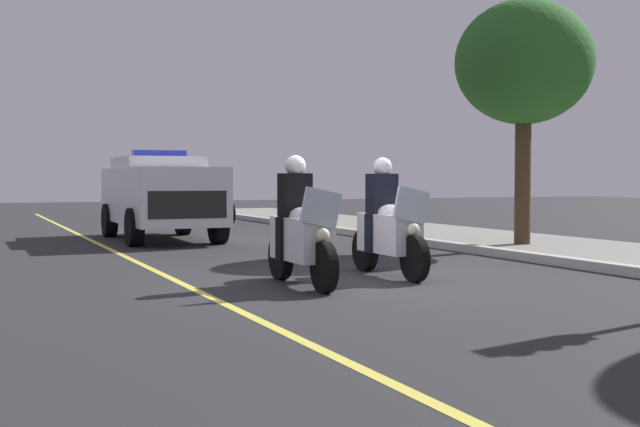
{
  "coord_description": "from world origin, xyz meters",
  "views": [
    {
      "loc": [
        10.21,
        -4.8,
        1.42
      ],
      "look_at": [
        -0.77,
        0.0,
        0.9
      ],
      "focal_mm": 46.24,
      "sensor_mm": 36.0,
      "label": 1
    }
  ],
  "objects_px": {
    "police_motorcycle_lead_left": "(301,233)",
    "tree_mid_block": "(524,64)",
    "cyclist_background": "(226,196)",
    "police_suv": "(160,193)",
    "police_motorcycle_lead_right": "(388,228)"
  },
  "relations": [
    {
      "from": "police_motorcycle_lead_left",
      "to": "cyclist_background",
      "type": "relative_size",
      "value": 1.22
    },
    {
      "from": "police_suv",
      "to": "cyclist_background",
      "type": "bearing_deg",
      "value": 150.43
    },
    {
      "from": "police_suv",
      "to": "police_motorcycle_lead_left",
      "type": "bearing_deg",
      "value": -0.68
    },
    {
      "from": "police_motorcycle_lead_right",
      "to": "tree_mid_block",
      "type": "height_order",
      "value": "tree_mid_block"
    },
    {
      "from": "police_motorcycle_lead_left",
      "to": "police_suv",
      "type": "xyz_separation_m",
      "value": [
        -8.7,
        0.1,
        0.37
      ]
    },
    {
      "from": "cyclist_background",
      "to": "tree_mid_block",
      "type": "relative_size",
      "value": 0.36
    },
    {
      "from": "police_motorcycle_lead_right",
      "to": "tree_mid_block",
      "type": "bearing_deg",
      "value": 122.63
    },
    {
      "from": "police_motorcycle_lead_left",
      "to": "tree_mid_block",
      "type": "relative_size",
      "value": 0.44
    },
    {
      "from": "police_motorcycle_lead_right",
      "to": "cyclist_background",
      "type": "height_order",
      "value": "police_motorcycle_lead_right"
    },
    {
      "from": "police_motorcycle_lead_left",
      "to": "tree_mid_block",
      "type": "bearing_deg",
      "value": 119.17
    },
    {
      "from": "cyclist_background",
      "to": "police_motorcycle_lead_right",
      "type": "bearing_deg",
      "value": -7.77
    },
    {
      "from": "police_motorcycle_lead_left",
      "to": "police_suv",
      "type": "height_order",
      "value": "police_suv"
    },
    {
      "from": "cyclist_background",
      "to": "tree_mid_block",
      "type": "distance_m",
      "value": 11.89
    },
    {
      "from": "police_motorcycle_lead_right",
      "to": "police_motorcycle_lead_left",
      "type": "bearing_deg",
      "value": -72.51
    },
    {
      "from": "police_suv",
      "to": "cyclist_background",
      "type": "relative_size",
      "value": 2.79
    }
  ]
}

